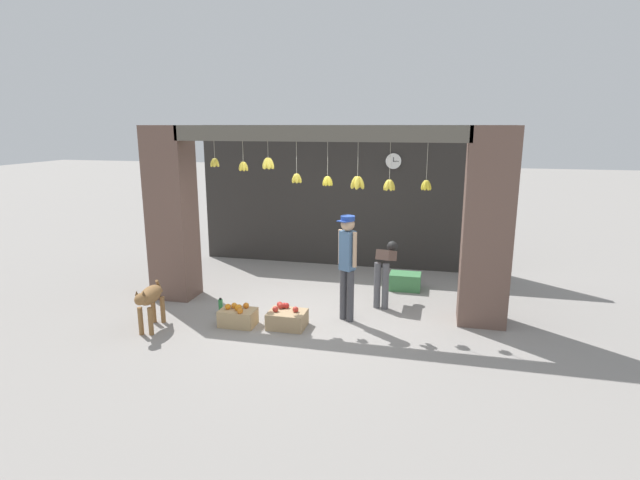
% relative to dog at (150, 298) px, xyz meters
% --- Properties ---
extents(ground_plane, '(60.00, 60.00, 0.00)m').
position_rel_dog_xyz_m(ground_plane, '(2.19, 1.14, -0.48)').
color(ground_plane, gray).
extents(shop_back_wall, '(6.45, 0.12, 2.96)m').
position_rel_dog_xyz_m(shop_back_wall, '(2.19, 4.13, 1.00)').
color(shop_back_wall, '#2D2B28').
rests_on(shop_back_wall, ground_plane).
extents(shop_pillar_left, '(0.70, 0.60, 2.96)m').
position_rel_dog_xyz_m(shop_pillar_left, '(-0.38, 1.44, 1.00)').
color(shop_pillar_left, brown).
rests_on(shop_pillar_left, ground_plane).
extents(shop_pillar_right, '(0.70, 0.60, 2.96)m').
position_rel_dog_xyz_m(shop_pillar_right, '(4.76, 1.44, 1.00)').
color(shop_pillar_right, brown).
rests_on(shop_pillar_right, ground_plane).
extents(storefront_awning, '(4.55, 0.30, 0.96)m').
position_rel_dog_xyz_m(storefront_awning, '(2.20, 1.26, 2.29)').
color(storefront_awning, '#5B564C').
extents(dog, '(0.34, 0.89, 0.70)m').
position_rel_dog_xyz_m(dog, '(0.00, 0.00, 0.00)').
color(dog, olive).
rests_on(dog, ground_plane).
extents(shopkeeper, '(0.31, 0.31, 1.64)m').
position_rel_dog_xyz_m(shopkeeper, '(2.75, 1.04, 0.49)').
color(shopkeeper, '#424247').
rests_on(shopkeeper, ground_plane).
extents(worker_stooping, '(0.33, 0.77, 1.00)m').
position_rel_dog_xyz_m(worker_stooping, '(3.24, 1.88, 0.18)').
color(worker_stooping, '#56565B').
rests_on(worker_stooping, ground_plane).
extents(fruit_crate_oranges, '(0.53, 0.35, 0.33)m').
position_rel_dog_xyz_m(fruit_crate_oranges, '(1.19, 0.44, -0.34)').
color(fruit_crate_oranges, tan).
rests_on(fruit_crate_oranges, ground_plane).
extents(fruit_crate_apples, '(0.56, 0.44, 0.33)m').
position_rel_dog_xyz_m(fruit_crate_apples, '(1.93, 0.55, -0.35)').
color(fruit_crate_apples, tan).
rests_on(fruit_crate_apples, ground_plane).
extents(produce_box_green, '(0.56, 0.40, 0.30)m').
position_rel_dog_xyz_m(produce_box_green, '(3.52, 2.74, -0.33)').
color(produce_box_green, '#42844C').
rests_on(produce_box_green, ground_plane).
extents(water_bottle, '(0.07, 0.07, 0.26)m').
position_rel_dog_xyz_m(water_bottle, '(0.73, 0.84, -0.36)').
color(water_bottle, '#38934C').
rests_on(water_bottle, ground_plane).
extents(wall_clock, '(0.33, 0.03, 0.33)m').
position_rel_dog_xyz_m(wall_clock, '(3.12, 4.06, 1.77)').
color(wall_clock, black).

